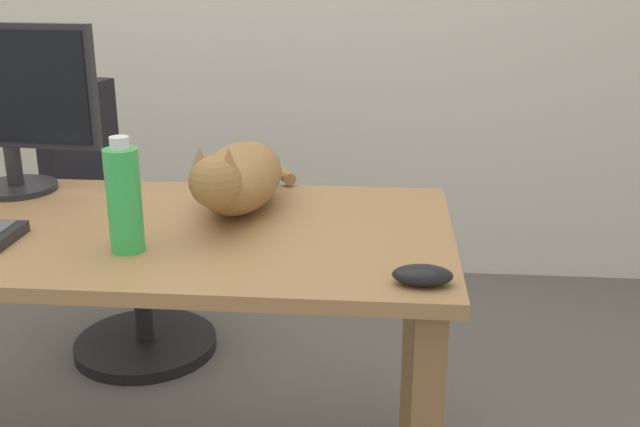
{
  "coord_description": "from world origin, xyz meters",
  "views": [
    {
      "loc": [
        0.6,
        -1.51,
        1.28
      ],
      "look_at": [
        0.48,
        -0.06,
        0.79
      ],
      "focal_mm": 42.15,
      "sensor_mm": 36.0,
      "label": 1
    }
  ],
  "objects_px": {
    "cat": "(239,177)",
    "computer_mouse": "(423,275)",
    "office_chair": "(125,243)",
    "monitor": "(5,102)",
    "water_bottle": "(124,199)"
  },
  "relations": [
    {
      "from": "computer_mouse",
      "to": "cat",
      "type": "bearing_deg",
      "value": 136.48
    },
    {
      "from": "office_chair",
      "to": "cat",
      "type": "distance_m",
      "value": 0.92
    },
    {
      "from": "cat",
      "to": "computer_mouse",
      "type": "xyz_separation_m",
      "value": [
        0.41,
        -0.39,
        -0.06
      ]
    },
    {
      "from": "computer_mouse",
      "to": "water_bottle",
      "type": "xyz_separation_m",
      "value": [
        -0.58,
        0.12,
        0.09
      ]
    },
    {
      "from": "office_chair",
      "to": "computer_mouse",
      "type": "xyz_separation_m",
      "value": [
        0.93,
        -1.02,
        0.36
      ]
    },
    {
      "from": "water_bottle",
      "to": "cat",
      "type": "bearing_deg",
      "value": 56.81
    },
    {
      "from": "office_chair",
      "to": "cat",
      "type": "relative_size",
      "value": 1.48
    },
    {
      "from": "cat",
      "to": "water_bottle",
      "type": "distance_m",
      "value": 0.32
    },
    {
      "from": "monitor",
      "to": "cat",
      "type": "xyz_separation_m",
      "value": [
        0.6,
        -0.11,
        -0.15
      ]
    },
    {
      "from": "cat",
      "to": "water_bottle",
      "type": "relative_size",
      "value": 2.63
    },
    {
      "from": "office_chair",
      "to": "monitor",
      "type": "distance_m",
      "value": 0.78
    },
    {
      "from": "monitor",
      "to": "computer_mouse",
      "type": "relative_size",
      "value": 4.37
    },
    {
      "from": "office_chair",
      "to": "monitor",
      "type": "relative_size",
      "value": 1.89
    },
    {
      "from": "monitor",
      "to": "cat",
      "type": "height_order",
      "value": "monitor"
    },
    {
      "from": "office_chair",
      "to": "water_bottle",
      "type": "distance_m",
      "value": 1.07
    }
  ]
}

